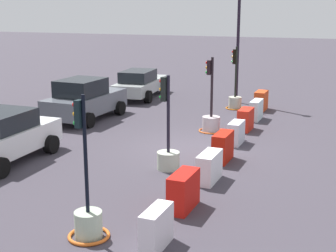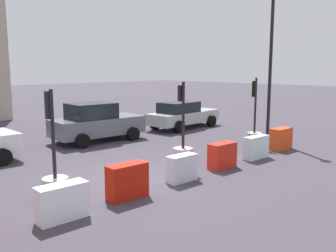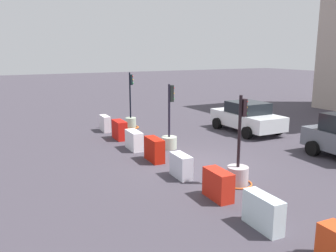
{
  "view_description": "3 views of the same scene",
  "coord_description": "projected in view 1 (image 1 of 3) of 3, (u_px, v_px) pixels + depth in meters",
  "views": [
    {
      "loc": [
        -15.62,
        -4.67,
        4.84
      ],
      "look_at": [
        -0.56,
        0.64,
        0.86
      ],
      "focal_mm": 52.29,
      "sensor_mm": 36.0,
      "label": 1
    },
    {
      "loc": [
        -6.85,
        -8.74,
        3.41
      ],
      "look_at": [
        1.99,
        0.19,
        1.4
      ],
      "focal_mm": 39.65,
      "sensor_mm": 36.0,
      "label": 2
    },
    {
      "loc": [
        10.88,
        -7.12,
        4.21
      ],
      "look_at": [
        -2.09,
        -0.22,
        1.1
      ],
      "focal_mm": 37.54,
      "sensor_mm": 36.0,
      "label": 3
    }
  ],
  "objects": [
    {
      "name": "traffic_light_3",
      "position": [
        235.0,
        99.0,
        23.27
      ],
      "size": [
        0.87,
        0.87,
        2.95
      ],
      "color": "#B4B3A1",
      "rests_on": "ground_plane"
    },
    {
      "name": "car_white_van",
      "position": [
        0.0,
        137.0,
        15.38
      ],
      "size": [
        4.2,
        2.34,
        1.61
      ],
      "color": "silver",
      "rests_on": "ground_plane"
    },
    {
      "name": "car_silver_hatchback",
      "position": [
        140.0,
        84.0,
        25.98
      ],
      "size": [
        4.68,
        2.23,
        1.5
      ],
      "color": "#ACB4B2",
      "rests_on": "ground_plane"
    },
    {
      "name": "construction_barrier_7",
      "position": [
        261.0,
        101.0,
        22.98
      ],
      "size": [
        1.05,
        0.53,
        0.89
      ],
      "color": "red",
      "rests_on": "ground_plane"
    },
    {
      "name": "construction_barrier_1",
      "position": [
        183.0,
        191.0,
        11.82
      ],
      "size": [
        1.14,
        0.52,
        0.92
      ],
      "color": "red",
      "rests_on": "ground_plane"
    },
    {
      "name": "construction_barrier_3",
      "position": [
        223.0,
        147.0,
        15.45
      ],
      "size": [
        1.12,
        0.49,
        0.92
      ],
      "color": "#B9190B",
      "rests_on": "ground_plane"
    },
    {
      "name": "street_lamp_post",
      "position": [
        239.0,
        20.0,
        23.91
      ],
      "size": [
        0.36,
        0.36,
        6.93
      ],
      "color": "black",
      "rests_on": "ground_plane"
    },
    {
      "name": "construction_barrier_5",
      "position": [
        245.0,
        120.0,
        19.26
      ],
      "size": [
        1.05,
        0.51,
        0.86
      ],
      "color": "red",
      "rests_on": "ground_plane"
    },
    {
      "name": "traffic_light_2",
      "position": [
        211.0,
        120.0,
        19.08
      ],
      "size": [
        0.96,
        0.96,
        2.9
      ],
      "color": "#B8A7AD",
      "rests_on": "ground_plane"
    },
    {
      "name": "construction_barrier_0",
      "position": [
        156.0,
        228.0,
        9.94
      ],
      "size": [
        1.02,
        0.41,
        0.84
      ],
      "color": "silver",
      "rests_on": "ground_plane"
    },
    {
      "name": "traffic_light_1",
      "position": [
        168.0,
        152.0,
        14.67
      ],
      "size": [
        0.68,
        0.68,
        2.86
      ],
      "color": "#B0B9A5",
      "rests_on": "ground_plane"
    },
    {
      "name": "car_grey_saloon",
      "position": [
        85.0,
        100.0,
        20.99
      ],
      "size": [
        4.31,
        2.41,
        1.79
      ],
      "color": "slate",
      "rests_on": "ground_plane"
    },
    {
      "name": "construction_barrier_6",
      "position": [
        256.0,
        110.0,
        21.02
      ],
      "size": [
        1.16,
        0.43,
        0.85
      ],
      "color": "silver",
      "rests_on": "ground_plane"
    },
    {
      "name": "ground_plane",
      "position": [
        191.0,
        148.0,
        16.97
      ],
      "size": [
        120.0,
        120.0,
        0.0
      ],
      "primitive_type": "plane",
      "color": "#3F3943"
    },
    {
      "name": "construction_barrier_4",
      "position": [
        236.0,
        133.0,
        17.37
      ],
      "size": [
        1.0,
        0.46,
        0.8
      ],
      "color": "silver",
      "rests_on": "ground_plane"
    },
    {
      "name": "construction_barrier_2",
      "position": [
        209.0,
        167.0,
        13.7
      ],
      "size": [
        1.17,
        0.51,
        0.82
      ],
      "color": "white",
      "rests_on": "ground_plane"
    },
    {
      "name": "traffic_light_0",
      "position": [
        88.0,
        218.0,
        10.35
      ],
      "size": [
        0.91,
        0.91,
        3.1
      ],
      "color": "#A9BAA1",
      "rests_on": "ground_plane"
    }
  ]
}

